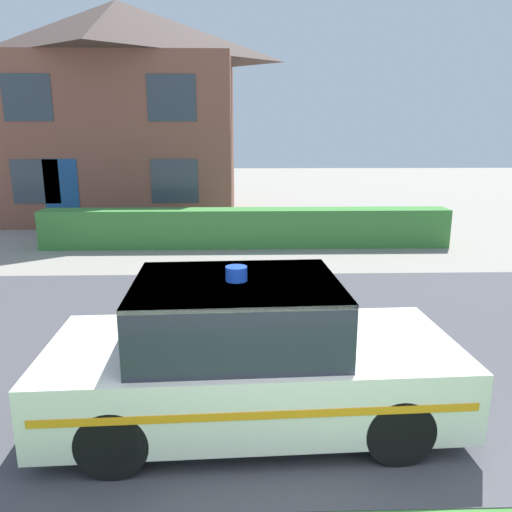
{
  "coord_description": "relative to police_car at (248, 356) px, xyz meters",
  "views": [
    {
      "loc": [
        -0.45,
        -2.46,
        2.81
      ],
      "look_at": [
        -0.25,
        4.71,
        1.05
      ],
      "focal_mm": 35.0,
      "sensor_mm": 36.0,
      "label": 1
    }
  ],
  "objects": [
    {
      "name": "road_strip",
      "position": [
        0.4,
        2.04,
        -0.69
      ],
      "size": [
        28.0,
        6.63,
        0.01
      ],
      "primitive_type": "cube",
      "color": "#424247",
      "rests_on": "ground"
    },
    {
      "name": "police_car",
      "position": [
        0.0,
        0.0,
        0.0
      ],
      "size": [
        3.99,
        1.87,
        1.6
      ],
      "rotation": [
        0.0,
        0.0,
        0.04
      ],
      "color": "black",
      "rests_on": "road_strip"
    },
    {
      "name": "garden_hedge",
      "position": [
        0.04,
        8.02,
        -0.22
      ],
      "size": [
        10.27,
        0.74,
        0.96
      ],
      "primitive_type": "cube",
      "color": "#3D7F38",
      "rests_on": "ground"
    },
    {
      "name": "house_left",
      "position": [
        -4.1,
        13.22,
        2.88
      ],
      "size": [
        7.81,
        5.74,
        7.03
      ],
      "color": "brown",
      "rests_on": "ground"
    }
  ]
}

